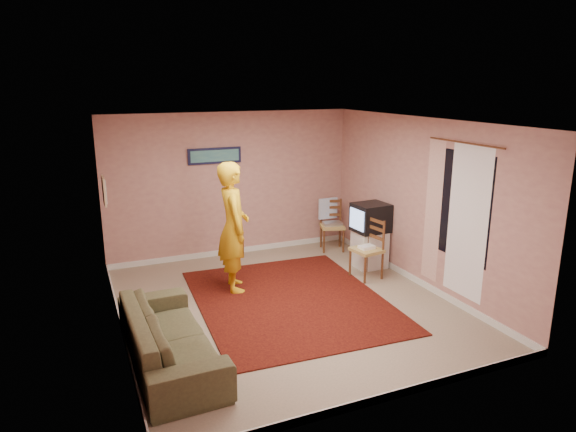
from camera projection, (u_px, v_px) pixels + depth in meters
name	position (u px, v px, depth m)	size (l,w,h in m)	color
ground	(286.00, 305.00, 7.34)	(5.00, 5.00, 0.00)	gray
wall_back	(232.00, 185.00, 9.23)	(4.50, 0.02, 2.60)	tan
wall_front	(390.00, 281.00, 4.79)	(4.50, 0.02, 2.60)	tan
wall_left	(113.00, 237.00, 6.16)	(0.02, 5.00, 2.60)	tan
wall_right	(420.00, 203.00, 7.87)	(0.02, 5.00, 2.60)	tan
ceiling	(285.00, 122.00, 6.68)	(4.50, 5.00, 0.02)	white
baseboard_back	(234.00, 251.00, 9.54)	(4.50, 0.02, 0.10)	silver
baseboard_front	(383.00, 398.00, 5.12)	(4.50, 0.02, 0.10)	silver
baseboard_left	(123.00, 331.00, 6.48)	(0.02, 5.00, 0.10)	silver
baseboard_right	(415.00, 279.00, 8.18)	(0.02, 5.00, 0.10)	silver
window	(462.00, 206.00, 7.03)	(0.01, 1.10, 1.50)	black
curtain_sheer	(467.00, 223.00, 6.94)	(0.01, 0.75, 2.10)	white
curtain_floral	(433.00, 211.00, 7.56)	(0.01, 0.35, 2.10)	beige
curtain_rod	(465.00, 143.00, 6.79)	(0.02, 0.02, 1.40)	brown
picture_back	(215.00, 156.00, 8.95)	(0.95, 0.04, 0.28)	black
picture_left	(104.00, 191.00, 7.53)	(0.04, 0.38, 0.42)	#C6B388
area_rug	(290.00, 300.00, 7.50)	(2.61, 3.27, 0.02)	black
tv_cabinet	(369.00, 249.00, 8.81)	(0.50, 0.46, 0.64)	silver
crt_tv	(371.00, 218.00, 8.67)	(0.59, 0.53, 0.48)	black
chair_a	(333.00, 220.00, 9.63)	(0.53, 0.52, 0.52)	tan
dvd_player	(332.00, 224.00, 9.65)	(0.35, 0.25, 0.06)	silver
blue_throw	(328.00, 208.00, 9.75)	(0.38, 0.05, 0.40)	#92B9EF
chair_b	(367.00, 243.00, 8.24)	(0.48, 0.50, 0.53)	tan
game_console	(367.00, 247.00, 8.26)	(0.24, 0.17, 0.05)	white
sofa	(170.00, 336.00, 5.79)	(2.18, 0.85, 0.64)	brown
person	(233.00, 227.00, 7.69)	(0.72, 0.47, 1.98)	gold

